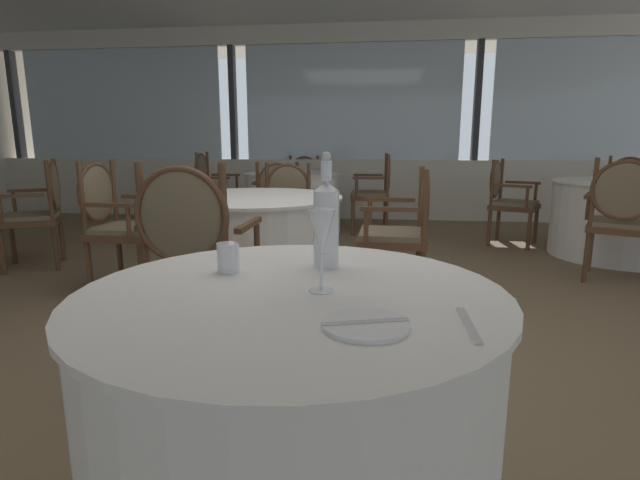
% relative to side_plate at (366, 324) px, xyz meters
% --- Properties ---
extents(ground_plane, '(15.00, 15.00, 0.00)m').
position_rel_side_plate_xyz_m(ground_plane, '(-0.39, 1.72, -0.74)').
color(ground_plane, '#756047').
extents(window_wall_far, '(10.88, 0.14, 2.68)m').
position_rel_side_plate_xyz_m(window_wall_far, '(-0.39, 6.06, 0.34)').
color(window_wall_far, silver).
rests_on(window_wall_far, ground_plane).
extents(foreground_table, '(1.12, 1.12, 0.73)m').
position_rel_side_plate_xyz_m(foreground_table, '(-0.20, 0.23, -0.37)').
color(foreground_table, white).
rests_on(foreground_table, ground_plane).
extents(side_plate, '(0.19, 0.19, 0.01)m').
position_rel_side_plate_xyz_m(side_plate, '(0.00, 0.00, 0.00)').
color(side_plate, white).
rests_on(side_plate, foreground_table).
extents(butter_knife, '(0.18, 0.07, 0.00)m').
position_rel_side_plate_xyz_m(butter_knife, '(0.00, 0.00, 0.01)').
color(butter_knife, silver).
rests_on(butter_knife, foreground_table).
extents(dinner_fork, '(0.02, 0.20, 0.00)m').
position_rel_side_plate_xyz_m(dinner_fork, '(0.21, 0.03, -0.00)').
color(dinner_fork, silver).
rests_on(dinner_fork, foreground_table).
extents(water_bottle, '(0.08, 0.08, 0.35)m').
position_rel_side_plate_xyz_m(water_bottle, '(-0.14, 0.48, 0.14)').
color(water_bottle, white).
rests_on(water_bottle, foreground_table).
extents(wine_glass, '(0.07, 0.07, 0.21)m').
position_rel_side_plate_xyz_m(wine_glass, '(-0.12, 0.23, 0.15)').
color(wine_glass, white).
rests_on(wine_glass, foreground_table).
extents(water_tumbler, '(0.07, 0.07, 0.09)m').
position_rel_side_plate_xyz_m(water_tumbler, '(-0.42, 0.38, 0.04)').
color(water_tumbler, white).
rests_on(water_tumbler, foreground_table).
extents(background_table_0, '(1.26, 1.26, 0.73)m').
position_rel_side_plate_xyz_m(background_table_0, '(-0.86, 2.33, -0.37)').
color(background_table_0, white).
rests_on(background_table_0, ground_plane).
extents(dining_chair_0_0, '(0.54, 0.48, 0.91)m').
position_rel_side_plate_xyz_m(dining_chair_0_0, '(-0.83, 3.38, -0.20)').
color(dining_chair_0_0, brown).
rests_on(dining_chair_0_0, ground_plane).
extents(dining_chair_0_1, '(0.48, 0.54, 0.97)m').
position_rel_side_plate_xyz_m(dining_chair_0_1, '(-1.91, 2.35, -0.17)').
color(dining_chair_0_1, brown).
rests_on(dining_chair_0_1, ground_plane).
extents(dining_chair_0_2, '(0.54, 0.48, 1.02)m').
position_rel_side_plate_xyz_m(dining_chair_0_2, '(-0.88, 1.27, -0.14)').
color(dining_chair_0_2, brown).
rests_on(dining_chair_0_2, ground_plane).
extents(dining_chair_0_3, '(0.48, 0.54, 0.94)m').
position_rel_side_plate_xyz_m(dining_chair_0_3, '(0.19, 2.30, -0.18)').
color(dining_chair_0_3, brown).
rests_on(dining_chair_0_3, ground_plane).
extents(background_table_1, '(1.31, 1.31, 0.73)m').
position_rel_side_plate_xyz_m(background_table_1, '(2.37, 3.99, -0.37)').
color(background_table_1, white).
rests_on(background_table_1, ground_plane).
extents(dining_chair_1_0, '(0.64, 0.62, 0.99)m').
position_rel_side_plate_xyz_m(dining_chair_1_0, '(1.90, 3.01, -0.17)').
color(dining_chair_1_0, brown).
rests_on(dining_chair_1_0, ground_plane).
extents(dining_chair_1_2, '(0.64, 0.61, 0.94)m').
position_rel_side_plate_xyz_m(dining_chair_1_2, '(2.85, 4.96, -0.19)').
color(dining_chair_1_2, brown).
rests_on(dining_chair_1_2, ground_plane).
extents(dining_chair_1_3, '(0.61, 0.64, 0.92)m').
position_rel_side_plate_xyz_m(dining_chair_1_3, '(1.40, 4.46, -0.20)').
color(dining_chair_1_3, brown).
rests_on(dining_chair_1_3, ground_plane).
extents(dining_chair_2_3, '(0.62, 0.65, 0.95)m').
position_rel_side_plate_xyz_m(dining_chair_2_3, '(-2.95, 2.94, -0.19)').
color(dining_chair_2_3, brown).
rests_on(dining_chair_2_3, ground_plane).
extents(background_table_3, '(1.19, 1.19, 0.73)m').
position_rel_side_plate_xyz_m(background_table_3, '(-1.03, 4.89, -0.37)').
color(background_table_3, white).
rests_on(background_table_3, ground_plane).
extents(dining_chair_3_0, '(0.49, 0.55, 0.96)m').
position_rel_side_plate_xyz_m(dining_chair_3_0, '(-0.00, 4.92, -0.17)').
color(dining_chair_3_0, brown).
rests_on(dining_chair_3_0, ground_plane).
extents(dining_chair_3_1, '(0.55, 0.49, 0.91)m').
position_rel_side_plate_xyz_m(dining_chair_3_1, '(-1.06, 5.90, -0.21)').
color(dining_chair_3_1, brown).
rests_on(dining_chair_3_1, ground_plane).
extents(dining_chair_3_2, '(0.49, 0.55, 0.98)m').
position_rel_side_plate_xyz_m(dining_chair_3_2, '(-2.05, 4.85, -0.17)').
color(dining_chair_3_2, brown).
rests_on(dining_chair_3_2, ground_plane).
extents(dining_chair_3_3, '(0.55, 0.49, 0.91)m').
position_rel_side_plate_xyz_m(dining_chair_3_3, '(-0.99, 3.87, -0.19)').
color(dining_chair_3_3, brown).
rests_on(dining_chair_3_3, ground_plane).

